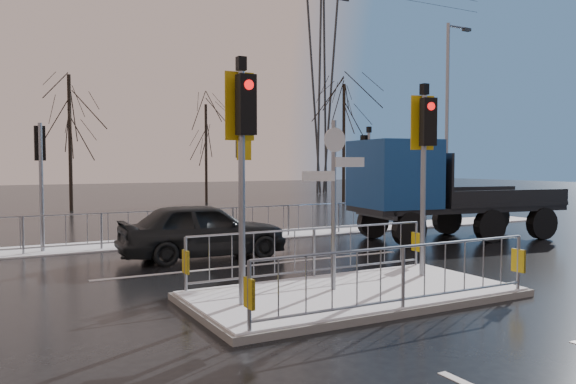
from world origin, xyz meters
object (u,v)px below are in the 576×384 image
car_far_lane (203,230)px  traffic_island (352,276)px  flatbed_truck (420,188)px  street_lamp_right (448,114)px

car_far_lane → traffic_island: bearing=-167.9°
car_far_lane → flatbed_truck: bearing=-89.2°
flatbed_truck → street_lamp_right: bearing=37.2°
traffic_island → flatbed_truck: traffic_island is taller
traffic_island → flatbed_truck: 8.16m
street_lamp_right → flatbed_truck: bearing=-142.8°
car_far_lane → street_lamp_right: street_lamp_right is taller
car_far_lane → street_lamp_right: bearing=-72.4°
flatbed_truck → street_lamp_right: 6.15m
car_far_lane → flatbed_truck: flatbed_truck is taller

